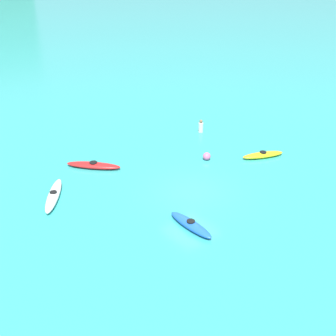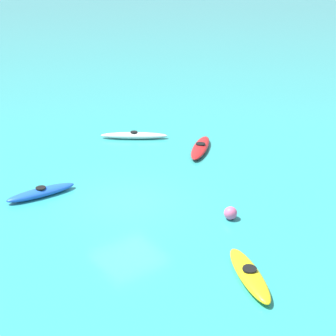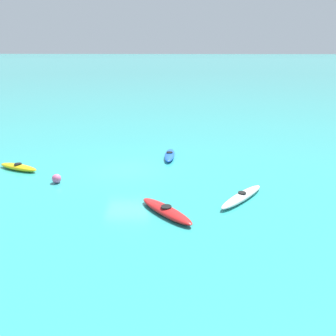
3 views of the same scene
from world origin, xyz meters
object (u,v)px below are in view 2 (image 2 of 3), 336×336
kayak_yellow (249,274)px  kayak_red (200,147)px  kayak_blue (41,192)px  buoy_pink (230,213)px  kayak_white (134,135)px

kayak_yellow → kayak_red: bearing=148.1°
kayak_blue → kayak_yellow: bearing=17.9°
kayak_yellow → buoy_pink: size_ratio=5.73×
kayak_blue → kayak_white: 7.26m
kayak_blue → kayak_white: (-3.50, 6.36, -0.00)m
kayak_blue → kayak_red: (-0.18, 8.00, -0.00)m
buoy_pink → kayak_blue: bearing=-140.2°
kayak_yellow → kayak_white: 12.41m
kayak_blue → kayak_red: 8.00m
kayak_yellow → kayak_white: same height
kayak_blue → kayak_yellow: size_ratio=1.01×
kayak_blue → buoy_pink: (5.53, 4.61, 0.07)m
kayak_yellow → buoy_pink: 3.41m
kayak_white → kayak_red: bearing=26.2°
kayak_yellow → kayak_red: (-8.53, 5.31, -0.00)m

